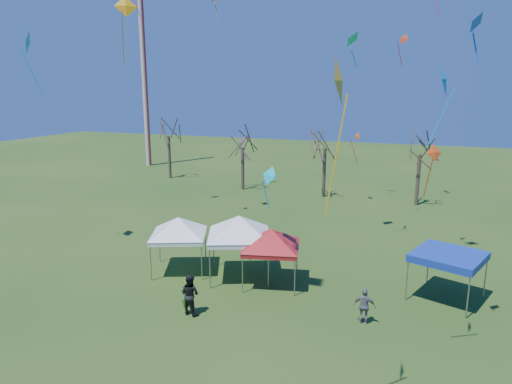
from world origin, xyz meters
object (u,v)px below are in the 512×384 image
tent_white_mid (239,220)px  person_green (188,296)px  tent_red (271,233)px  tent_blue (449,257)px  tent_white_west (178,221)px  tree_1 (242,133)px  tree_0 (168,121)px  tree_2 (326,130)px  radio_mast (144,69)px  person_dark (190,294)px  tree_3 (421,136)px  person_grey (365,306)px

tent_white_mid → person_green: size_ratio=2.53×
tent_red → tent_blue: (8.64, 1.25, -0.65)m
tent_blue → tent_white_west: bearing=-174.6°
tent_red → tree_1: bearing=115.4°
tree_0 → tree_2: tree_0 is taller
radio_mast → person_dark: bearing=-54.5°
tree_3 → tent_red: (-6.92, -20.24, -3.24)m
tree_1 → person_dark: 26.78m
tree_1 → person_green: bearing=-73.9°
radio_mast → person_dark: size_ratio=12.96×
radio_mast → person_dark: (24.67, -34.62, -11.54)m
tent_red → person_green: bearing=-120.7°
tent_blue → tree_3: bearing=95.2°
radio_mast → tree_1: radio_mast is taller
person_dark → tent_white_mid: bearing=-84.6°
tree_0 → tent_white_mid: tree_0 is taller
tent_white_west → person_dark: 5.63m
tree_1 → person_grey: size_ratio=4.58×
tree_1 → tent_white_mid: 22.17m
tent_white_west → tree_0: bearing=121.6°
tent_white_west → person_dark: bearing=-55.5°
tree_1 → person_green: size_ratio=4.50×
tent_white_west → person_green: tent_white_west is taller
tent_red → person_dark: bearing=-118.9°
radio_mast → tent_white_mid: bearing=-49.9°
person_dark → tree_1: bearing=-61.9°
tree_1 → tent_blue: tree_1 is taller
person_green → tree_2: bearing=-112.3°
tent_red → tree_3: bearing=71.1°
tent_red → person_dark: (-2.45, -4.43, -1.87)m
person_green → tent_white_mid: bearing=-117.9°
tent_blue → tree_1: bearing=133.4°
tent_white_west → tent_blue: (14.07, 1.33, -0.75)m
tree_2 → tent_white_west: bearing=-100.8°
tree_1 → person_green: (7.29, -25.22, -4.95)m
tree_0 → person_grey: tree_0 is taller
person_dark → person_green: (-0.15, 0.05, -0.13)m
tree_1 → tent_blue: 27.20m
tree_2 → tree_1: bearing=178.2°
tree_1 → tent_white_mid: (7.95, -20.54, -2.54)m
person_green → tree_1: bearing=-93.7°
radio_mast → person_grey: size_ratio=15.17×
tent_white_mid → tent_blue: (10.56, 0.94, -1.06)m
tree_1 → person_grey: 28.28m
tent_red → person_grey: 6.12m
tent_white_west → tent_white_mid: (3.51, 0.38, 0.31)m
radio_mast → person_green: 43.96m
tree_3 → tent_white_mid: tree_3 is taller
tent_white_mid → person_dark: tent_white_mid is taller
tent_blue → person_dark: bearing=-152.9°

